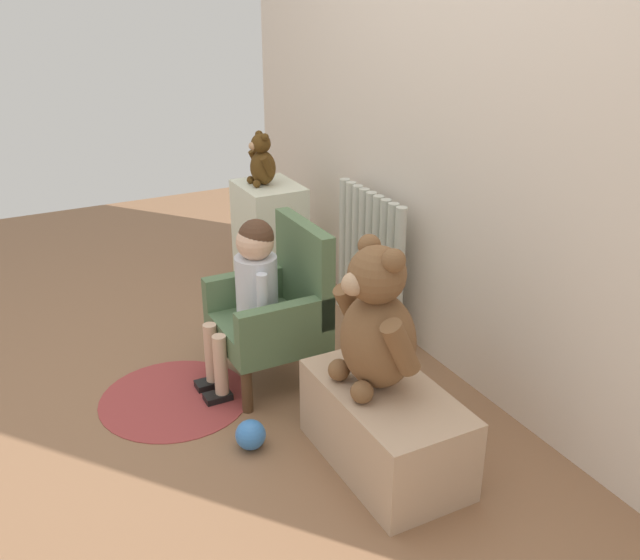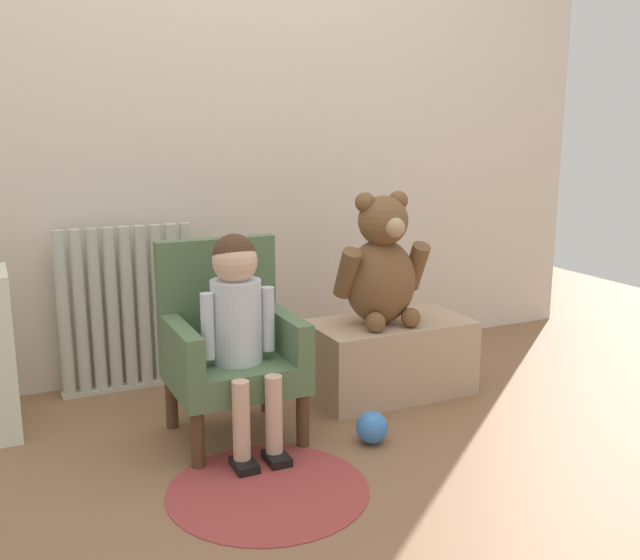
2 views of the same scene
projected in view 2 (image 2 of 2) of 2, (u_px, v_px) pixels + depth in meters
The scene contains 9 objects.
ground_plane at pixel (335, 469), 2.26m from camera, with size 6.00×6.00×0.00m, color #875F41.
back_wall at pixel (218, 93), 3.00m from camera, with size 3.80×0.05×2.40m, color beige.
radiator at pixel (128, 310), 2.89m from camera, with size 0.56×0.05×0.68m.
child_armchair at pixel (229, 344), 2.48m from camera, with size 0.43×0.41×0.68m.
child_figure at pixel (238, 311), 2.35m from camera, with size 0.25×0.35×0.72m.
low_bench at pixel (390, 357), 2.88m from camera, with size 0.64×0.35×0.30m, color tan.
large_teddy_bear at pixel (382, 267), 2.77m from camera, with size 0.38×0.27×0.52m.
floor_rug at pixel (268, 489), 2.13m from camera, with size 0.61×0.61×0.01m, color #9A3938.
toy_ball at pixel (372, 427), 2.44m from camera, with size 0.11×0.11×0.11m, color #3A7BCC.
Camera 2 is at (-0.93, -1.86, 1.07)m, focal length 40.00 mm.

